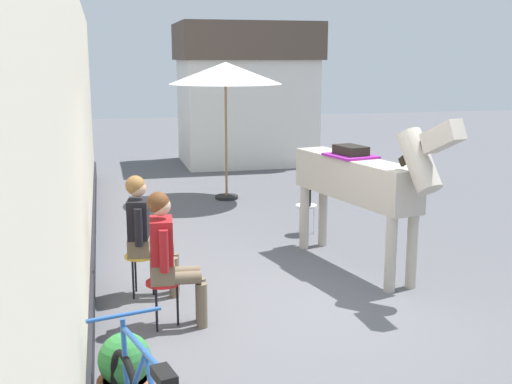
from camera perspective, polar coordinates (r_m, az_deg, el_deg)
name	(u,v)px	position (r m, az deg, el deg)	size (l,w,h in m)	color
ground_plane	(254,234)	(9.89, -0.19, -3.76)	(40.00, 40.00, 0.00)	#56565B
pub_facade_wall	(72,155)	(7.86, -15.97, 3.16)	(0.34, 14.00, 3.40)	beige
distant_cottage	(246,92)	(16.47, -0.91, 8.84)	(3.40, 2.60, 3.50)	silver
seated_visitor_near	(169,252)	(6.43, -7.77, -5.32)	(0.61, 0.49, 1.39)	red
seated_visitor_far	(145,229)	(7.31, -9.85, -3.28)	(0.61, 0.48, 1.39)	gold
saddled_horse_center	(361,180)	(8.14, 9.26, 1.04)	(0.95, 2.95, 2.06)	#B2A899
flower_planter_near	(125,372)	(5.13, -11.52, -15.38)	(0.43, 0.43, 0.64)	#A85638
cafe_parasol	(225,74)	(12.08, -2.73, 10.41)	(2.10, 2.10, 2.58)	black
spare_stool_white	(306,209)	(9.83, 4.47, -1.49)	(0.32, 0.32, 0.46)	white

